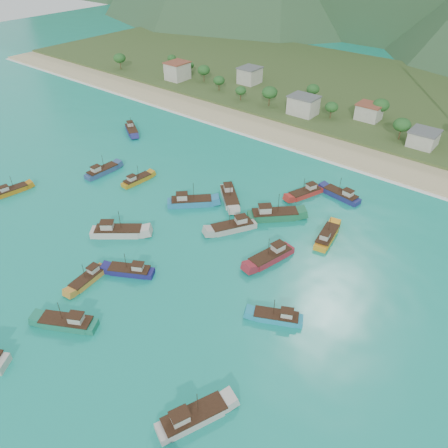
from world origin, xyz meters
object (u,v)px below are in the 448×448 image
Objects in this scene: boat_15 at (233,227)px; boat_22 at (341,195)px; boat_19 at (68,323)px; boat_23 at (274,215)px; boat_2 at (191,202)px; boat_1 at (193,418)px; boat_14 at (230,197)px; boat_7 at (271,257)px; boat_21 at (305,193)px; boat_17 at (132,130)px; boat_12 at (327,237)px; boat_20 at (277,317)px; boat_26 at (131,271)px; boat_10 at (137,180)px; boat_27 at (118,232)px; boat_11 at (12,191)px; boat_8 at (88,279)px; boat_16 at (102,171)px.

boat_22 is (14.09, 30.86, -0.07)m from boat_15.
boat_23 is at bearing -39.88° from boat_19.
boat_2 is at bearing -16.18° from boat_19.
boat_14 reaches higher than boat_1.
boat_14 is (-23.14, 14.22, 0.04)m from boat_7.
boat_14 is at bearing 65.09° from boat_21.
boat_14 is 1.03× the size of boat_17.
boat_23 is at bearing 134.03° from boat_1.
boat_20 is at bearing -90.55° from boat_12.
boat_26 is (8.58, -28.89, -0.22)m from boat_2.
boat_10 is 0.80× the size of boat_23.
boat_27 reaches higher than boat_2.
boat_7 is 45.00m from boat_19.
boat_22 reaches higher than boat_12.
boat_19 is at bearing -155.87° from boat_1.
boat_2 is 51.47m from boat_11.
boat_8 is 36.49m from boat_15.
boat_12 is 47.00m from boat_26.
boat_1 reaches higher than boat_11.
boat_20 is 0.97× the size of boat_26.
boat_2 is 1.00× the size of boat_12.
boat_17 reaches higher than boat_16.
boat_7 is at bearing -72.07° from boat_26.
boat_20 is 47.88m from boat_21.
boat_7 is 1.07× the size of boat_19.
boat_14 is 58.06m from boat_17.
boat_15 is (-13.85, 3.79, -0.02)m from boat_7.
boat_22 is 61.16m from boat_27.
boat_22 is (-12.12, 74.66, -0.06)m from boat_1.
boat_2 is 0.93× the size of boat_23.
boat_23 is at bearing 14.06° from boat_16.
boat_15 is at bearing 2.18° from boat_10.
boat_16 is (-12.21, -3.08, 0.14)m from boat_10.
boat_12 is (-6.08, 54.89, -0.07)m from boat_1.
boat_2 reaches higher than boat_14.
boat_12 is at bearing -154.16° from boat_22.
boat_26 is (52.32, -1.76, 0.07)m from boat_11.
boat_10 is (-20.66, -0.76, -0.28)m from boat_2.
boat_22 is (19.41, 75.37, -0.03)m from boat_19.
boat_21 is at bearing 129.26° from boat_1.
boat_1 is at bearing 158.54° from boat_8.
boat_22 reaches higher than boat_11.
boat_17 is 77.71m from boat_26.
boat_19 reaches higher than boat_8.
boat_2 is at bearing 37.14° from boat_20.
boat_20 is at bearing 92.33° from boat_14.
boat_10 is at bearing 49.66° from boat_21.
boat_21 reaches higher than boat_26.
boat_10 is at bearing 28.78° from boat_15.
boat_14 is (-35.50, 54.22, 0.07)m from boat_1.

